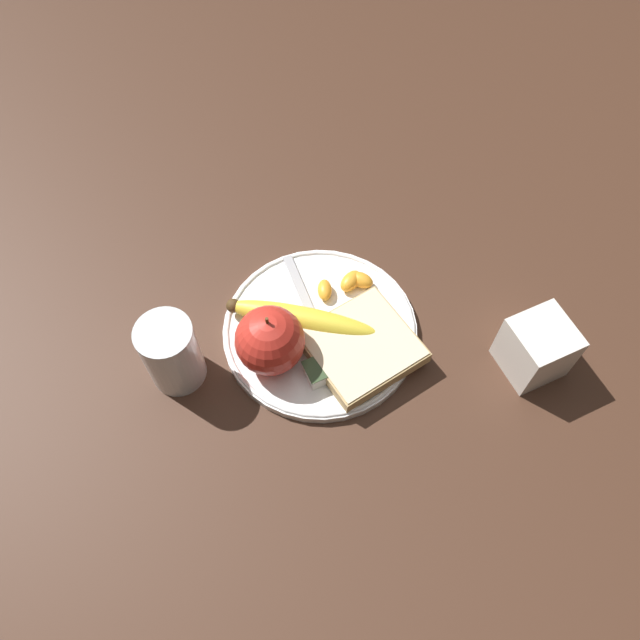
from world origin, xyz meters
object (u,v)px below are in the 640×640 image
plate (320,330)px  juice_glass (172,354)px  condiment_caddy (536,348)px  bread_slice (361,347)px  jam_packet (321,370)px  apple (270,341)px  banana (301,319)px  fork (313,328)px

plate → juice_glass: juice_glass is taller
plate → condiment_caddy: bearing=-34.2°
bread_slice → condiment_caddy: size_ratio=1.78×
jam_packet → apple: bearing=133.7°
bread_slice → jam_packet: 0.06m
juice_glass → apple: (0.11, -0.03, 0.01)m
juice_glass → banana: bearing=-3.4°
bread_slice → banana: bearing=129.4°
bread_slice → fork: 0.07m
plate → condiment_caddy: condiment_caddy is taller
condiment_caddy → banana: bearing=146.0°
apple → fork: (0.06, 0.02, -0.04)m
banana → condiment_caddy: size_ratio=2.21×
jam_packet → plate: bearing=66.8°
banana → jam_packet: banana is taller
plate → jam_packet: bearing=-113.2°
plate → juice_glass: 0.18m
bread_slice → condiment_caddy: (0.18, -0.09, 0.02)m
bread_slice → jam_packet: bearing=-171.7°
apple → fork: 0.07m
bread_slice → fork: bearing=127.0°
juice_glass → jam_packet: bearing=-27.7°
plate → banana: bearing=147.4°
plate → fork: size_ratio=1.26×
jam_packet → condiment_caddy: condiment_caddy is taller
jam_packet → condiment_caddy: size_ratio=0.50×
bread_slice → jam_packet: (-0.06, -0.01, -0.00)m
plate → jam_packet: jam_packet is taller
banana → fork: banana is taller
juice_glass → apple: size_ratio=1.09×
apple → condiment_caddy: bearing=-25.2°
apple → fork: size_ratio=0.47×
banana → condiment_caddy: condiment_caddy is taller
banana → fork: 0.02m
banana → apple: bearing=-153.8°
juice_glass → bread_slice: 0.22m
apple → jam_packet: size_ratio=2.35×
apple → condiment_caddy: 0.31m
bread_slice → juice_glass: bearing=161.1°
apple → fork: apple is taller
fork → condiment_caddy: bearing=60.6°
condiment_caddy → plate: bearing=145.8°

